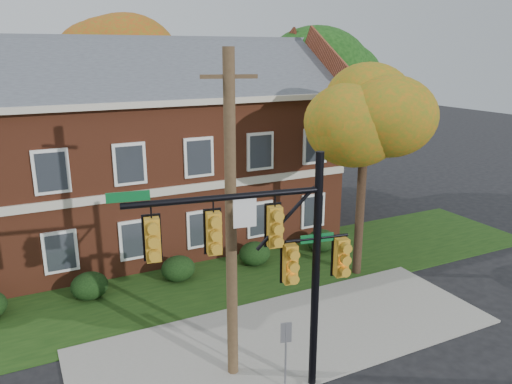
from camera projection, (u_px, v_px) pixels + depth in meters
name	position (u px, v px, depth m)	size (l,w,h in m)	color
ground	(307.00, 352.00, 15.64)	(120.00, 120.00, 0.00)	black
sidewalk	(291.00, 335.00, 16.49)	(14.00, 5.00, 0.08)	gray
grass_strip	(230.00, 277.00, 20.80)	(30.00, 6.00, 0.04)	#193811
apartment_building	(140.00, 141.00, 23.71)	(18.80, 8.80, 9.74)	brown
hedge_left	(90.00, 286.00, 18.91)	(1.40, 1.26, 1.05)	black
hedge_center	(178.00, 269.00, 20.41)	(1.40, 1.26, 1.05)	black
hedge_right	(255.00, 254.00, 21.91)	(1.40, 1.26, 1.05)	black
hedge_far_right	(321.00, 241.00, 23.42)	(1.40, 1.26, 1.05)	black
tree_near_right	(372.00, 116.00, 19.40)	(4.50, 4.25, 8.58)	black
tree_right_rear	(330.00, 69.00, 28.46)	(6.30, 5.95, 10.62)	black
tree_far_rear	(126.00, 56.00, 29.99)	(6.84, 6.46, 11.52)	black
traffic_signal	(272.00, 254.00, 12.54)	(5.98, 1.16, 6.74)	gray
utility_pole	(231.00, 223.00, 13.34)	(1.39, 0.55, 9.22)	#4A3622
sign_post	(286.00, 345.00, 13.52)	(0.30, 0.12, 2.10)	slate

